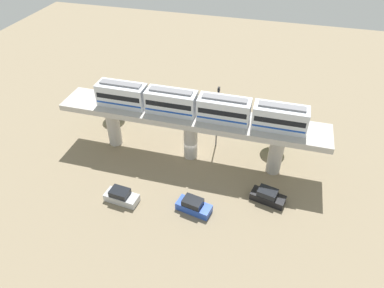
% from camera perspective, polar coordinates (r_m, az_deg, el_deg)
% --- Properties ---
extents(ground_plane, '(120.00, 120.00, 0.00)m').
position_cam_1_polar(ground_plane, '(49.81, -0.23, -1.96)').
color(ground_plane, '#84755B').
extents(viaduct, '(5.20, 35.80, 7.14)m').
position_cam_1_polar(viaduct, '(46.37, -0.25, 3.33)').
color(viaduct, '#B7B2AA').
rests_on(viaduct, ground).
extents(train, '(2.64, 27.45, 3.24)m').
position_cam_1_polar(train, '(44.48, 0.86, 6.37)').
color(train, silver).
rests_on(train, viaduct).
extents(parked_car_blue, '(2.57, 4.47, 1.76)m').
position_cam_1_polar(parked_car_blue, '(42.09, 0.27, -10.14)').
color(parked_car_blue, '#284CB7').
rests_on(parked_car_blue, ground).
extents(parked_car_silver, '(2.20, 4.36, 1.76)m').
position_cam_1_polar(parked_car_silver, '(43.99, -11.57, -8.43)').
color(parked_car_silver, '#B2B5BA').
rests_on(parked_car_silver, ground).
extents(parked_car_black, '(2.71, 4.50, 1.76)m').
position_cam_1_polar(parked_car_black, '(44.12, 12.36, -8.40)').
color(parked_car_black, black).
rests_on(parked_car_black, ground).
extents(tree_near_viaduct, '(3.51, 3.51, 5.09)m').
position_cam_1_polar(tree_near_viaduct, '(50.48, 13.58, 2.21)').
color(tree_near_viaduct, brown).
rests_on(tree_near_viaduct, ground).
extents(tree_mid_lot, '(3.56, 3.56, 5.67)m').
position_cam_1_polar(tree_mid_lot, '(57.27, -12.59, 7.73)').
color(tree_mid_lot, brown).
rests_on(tree_mid_lot, ground).
extents(signal_post, '(0.44, 0.28, 9.74)m').
position_cam_1_polar(signal_post, '(48.68, 4.21, 4.79)').
color(signal_post, '#4C4C51').
rests_on(signal_post, ground).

